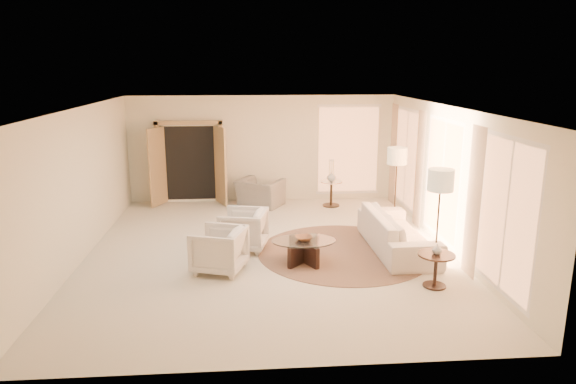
{
  "coord_description": "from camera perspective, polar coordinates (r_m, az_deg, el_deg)",
  "views": [
    {
      "loc": [
        -0.37,
        -9.48,
        3.55
      ],
      "look_at": [
        0.4,
        0.4,
        1.1
      ],
      "focal_mm": 32.0,
      "sensor_mm": 36.0,
      "label": 1
    }
  ],
  "objects": [
    {
      "name": "sofa",
      "position": [
        10.33,
        12.06,
        -4.34
      ],
      "size": [
        1.05,
        2.57,
        0.74
      ],
      "primitive_type": "imported",
      "rotation": [
        0.0,
        0.0,
        1.59
      ],
      "color": "silver",
      "rests_on": "room"
    },
    {
      "name": "armchair_left",
      "position": [
        10.17,
        -5.0,
        -3.97
      ],
      "size": [
        0.97,
        1.01,
        0.88
      ],
      "primitive_type": "imported",
      "rotation": [
        0.0,
        0.0,
        -1.79
      ],
      "color": "silver",
      "rests_on": "room"
    },
    {
      "name": "room",
      "position": [
        9.73,
        -2.17,
        1.1
      ],
      "size": [
        7.04,
        8.04,
        2.83
      ],
      "color": "beige",
      "rests_on": "ground"
    },
    {
      "name": "accent_chair",
      "position": [
        13.25,
        -3.11,
        0.42
      ],
      "size": [
        1.28,
        1.14,
        0.94
      ],
      "primitive_type": "imported",
      "rotation": [
        0.0,
        0.0,
        2.62
      ],
      "color": "gray",
      "rests_on": "room"
    },
    {
      "name": "floor_lamp_near",
      "position": [
        11.59,
        12.03,
        3.54
      ],
      "size": [
        0.44,
        0.44,
        1.8
      ],
      "rotation": [
        0.0,
        0.0,
        0.25
      ],
      "color": "#2C231A",
      "rests_on": "room"
    },
    {
      "name": "floor_lamp_far",
      "position": [
        9.16,
        16.58,
        0.77
      ],
      "size": [
        0.45,
        0.45,
        1.84
      ],
      "rotation": [
        0.0,
        0.0,
        0.11
      ],
      "color": "#2C231A",
      "rests_on": "room"
    },
    {
      "name": "curtains_right",
      "position": [
        11.36,
        15.03,
        1.99
      ],
      "size": [
        0.06,
        5.2,
        2.6
      ],
      "primitive_type": null,
      "color": "#C2A88C",
      "rests_on": "room"
    },
    {
      "name": "end_vase",
      "position": [
        8.71,
        16.22,
        -6.13
      ],
      "size": [
        0.19,
        0.19,
        0.17
      ],
      "primitive_type": "imported",
      "rotation": [
        0.0,
        0.0,
        0.18
      ],
      "color": "silver",
      "rests_on": "end_table"
    },
    {
      "name": "end_table",
      "position": [
        8.8,
        16.11,
        -7.73
      ],
      "size": [
        0.6,
        0.6,
        0.57
      ],
      "rotation": [
        0.0,
        0.0,
        -0.12
      ],
      "color": "black",
      "rests_on": "room"
    },
    {
      "name": "window_back_corner",
      "position": [
        13.87,
        6.72,
        4.66
      ],
      "size": [
        1.7,
        0.1,
        2.4
      ],
      "primitive_type": null,
      "color": "#FFA466",
      "rests_on": "room"
    },
    {
      "name": "windows_right",
      "position": [
        10.55,
        16.89,
        1.24
      ],
      "size": [
        0.1,
        6.4,
        2.4
      ],
      "primitive_type": null,
      "color": "#FFA466",
      "rests_on": "room"
    },
    {
      "name": "side_table",
      "position": [
        13.28,
        4.82,
        0.12
      ],
      "size": [
        0.57,
        0.57,
        0.66
      ],
      "rotation": [
        0.0,
        0.0,
        0.18
      ],
      "color": "#2C231A",
      "rests_on": "room"
    },
    {
      "name": "coffee_table",
      "position": [
        9.51,
        1.77,
        -6.27
      ],
      "size": [
        1.33,
        1.33,
        0.44
      ],
      "rotation": [
        0.0,
        0.0,
        -0.12
      ],
      "color": "black",
      "rests_on": "room"
    },
    {
      "name": "side_vase",
      "position": [
        13.19,
        4.86,
        1.72
      ],
      "size": [
        0.25,
        0.25,
        0.25
      ],
      "primitive_type": "imported",
      "rotation": [
        0.0,
        0.0,
        -0.06
      ],
      "color": "silver",
      "rests_on": "side_table"
    },
    {
      "name": "armchair_right",
      "position": [
        9.16,
        -7.68,
        -6.14
      ],
      "size": [
        1.01,
        1.04,
        0.87
      ],
      "primitive_type": "imported",
      "rotation": [
        0.0,
        0.0,
        -1.88
      ],
      "color": "silver",
      "rests_on": "room"
    },
    {
      "name": "area_rug",
      "position": [
        10.16,
        6.19,
        -6.61
      ],
      "size": [
        4.38,
        4.38,
        0.01
      ],
      "primitive_type": "cylinder",
      "rotation": [
        0.0,
        0.0,
        -0.39
      ],
      "color": "#462E22",
      "rests_on": "room"
    },
    {
      "name": "bowl",
      "position": [
        9.44,
        1.78,
        -5.13
      ],
      "size": [
        0.37,
        0.37,
        0.08
      ],
      "primitive_type": "imported",
      "rotation": [
        0.0,
        0.0,
        0.23
      ],
      "color": "brown",
      "rests_on": "coffee_table"
    },
    {
      "name": "french_doors",
      "position": [
        13.61,
        -10.85,
        3.13
      ],
      "size": [
        1.95,
        0.66,
        2.16
      ],
      "color": "tan",
      "rests_on": "room"
    }
  ]
}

